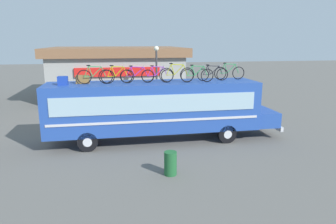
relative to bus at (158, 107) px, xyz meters
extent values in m
plane|color=#605E59|center=(-0.21, 0.00, -1.82)|extent=(120.00, 120.00, 0.00)
cube|color=#23479E|center=(-0.21, 0.00, 0.05)|extent=(10.77, 2.42, 2.46)
cube|color=#23479E|center=(5.81, 0.00, -0.79)|extent=(1.28, 2.23, 0.78)
cube|color=#99B7C6|center=(-0.21, -1.23, 0.40)|extent=(9.91, 0.04, 0.87)
cube|color=#99B7C6|center=(-0.21, 1.23, 0.40)|extent=(9.91, 0.04, 0.87)
cube|color=silver|center=(-0.21, -1.23, -0.44)|extent=(10.34, 0.03, 0.12)
cube|color=silver|center=(-0.21, 1.23, -0.44)|extent=(10.34, 0.03, 0.12)
cube|color=silver|center=(6.51, 0.00, -1.26)|extent=(0.16, 2.30, 0.24)
cylinder|color=black|center=(3.45, -1.07, -1.34)|extent=(0.96, 0.28, 0.96)
cylinder|color=silver|center=(3.45, -1.07, -1.34)|extent=(0.43, 0.30, 0.43)
cylinder|color=black|center=(3.45, 1.07, -1.34)|extent=(0.96, 0.28, 0.96)
cylinder|color=silver|center=(3.45, 1.07, -1.34)|extent=(0.43, 0.30, 0.43)
cylinder|color=black|center=(-3.55, -1.07, -1.34)|extent=(0.96, 0.28, 0.96)
cylinder|color=silver|center=(-3.55, -1.07, -1.34)|extent=(0.43, 0.30, 0.43)
cylinder|color=black|center=(-3.55, 1.07, -1.34)|extent=(0.96, 0.28, 0.96)
cylinder|color=silver|center=(-3.55, 1.07, -1.34)|extent=(0.43, 0.30, 0.43)
cube|color=#193899|center=(-4.60, -0.16, 1.49)|extent=(0.46, 0.37, 0.41)
cube|color=olive|center=(-3.71, 0.22, 1.49)|extent=(0.64, 0.35, 0.41)
torus|color=black|center=(-3.60, -0.06, 1.63)|extent=(0.70, 0.04, 0.70)
torus|color=black|center=(-2.57, -0.06, 1.63)|extent=(0.70, 0.04, 0.70)
cylinder|color=green|center=(-3.29, -0.06, 1.90)|extent=(0.20, 0.04, 0.50)
cylinder|color=green|center=(-2.99, -0.06, 1.88)|extent=(0.48, 0.04, 0.48)
cylinder|color=green|center=(-3.07, -0.06, 2.13)|extent=(0.62, 0.04, 0.07)
cylinder|color=green|center=(-3.41, -0.06, 1.64)|extent=(0.39, 0.03, 0.05)
cylinder|color=green|center=(-3.49, -0.06, 1.89)|extent=(0.25, 0.03, 0.52)
cylinder|color=green|center=(-2.67, -0.06, 1.87)|extent=(0.21, 0.03, 0.49)
cylinder|color=silver|center=(-2.76, -0.06, 2.16)|extent=(0.03, 0.44, 0.03)
ellipsoid|color=black|center=(-3.38, -0.06, 2.18)|extent=(0.20, 0.08, 0.06)
torus|color=black|center=(-2.48, -0.09, 1.63)|extent=(0.69, 0.04, 0.69)
torus|color=black|center=(-1.52, -0.09, 1.63)|extent=(0.69, 0.04, 0.69)
cylinder|color=#B2B20C|center=(-2.20, -0.09, 1.89)|extent=(0.19, 0.04, 0.49)
cylinder|color=#B2B20C|center=(-1.91, -0.09, 1.87)|extent=(0.45, 0.04, 0.47)
cylinder|color=#B2B20C|center=(-1.98, -0.09, 2.11)|extent=(0.58, 0.04, 0.07)
cylinder|color=#B2B20C|center=(-2.30, -0.09, 1.64)|extent=(0.37, 0.03, 0.05)
cylinder|color=#B2B20C|center=(-2.38, -0.09, 1.88)|extent=(0.24, 0.03, 0.51)
cylinder|color=#B2B20C|center=(-1.61, -0.09, 1.86)|extent=(0.20, 0.03, 0.48)
cylinder|color=silver|center=(-1.69, -0.09, 2.14)|extent=(0.03, 0.44, 0.03)
ellipsoid|color=black|center=(-2.27, -0.09, 2.17)|extent=(0.20, 0.08, 0.06)
torus|color=black|center=(-1.56, 0.07, 1.61)|extent=(0.65, 0.04, 0.65)
torus|color=black|center=(-0.49, 0.07, 1.61)|extent=(0.65, 0.04, 0.65)
cylinder|color=purple|center=(-1.24, 0.07, 1.85)|extent=(0.21, 0.04, 0.46)
cylinder|color=purple|center=(-0.92, 0.07, 1.84)|extent=(0.50, 0.04, 0.45)
cylinder|color=purple|center=(-1.00, 0.07, 2.06)|extent=(0.65, 0.04, 0.07)
cylinder|color=purple|center=(-1.36, 0.07, 1.62)|extent=(0.41, 0.03, 0.05)
cylinder|color=purple|center=(-1.45, 0.07, 1.84)|extent=(0.26, 0.03, 0.48)
cylinder|color=purple|center=(-0.58, 0.07, 1.83)|extent=(0.22, 0.03, 0.45)
cylinder|color=silver|center=(-0.68, 0.07, 2.10)|extent=(0.03, 0.44, 0.03)
ellipsoid|color=black|center=(-1.33, 0.07, 2.12)|extent=(0.20, 0.08, 0.06)
torus|color=black|center=(-0.50, -0.06, 1.61)|extent=(0.65, 0.04, 0.65)
torus|color=black|center=(0.50, -0.06, 1.61)|extent=(0.65, 0.04, 0.65)
cylinder|color=purple|center=(-0.20, -0.06, 1.86)|extent=(0.19, 0.04, 0.46)
cylinder|color=purple|center=(0.10, -0.06, 1.84)|extent=(0.46, 0.04, 0.45)
cylinder|color=purple|center=(0.02, -0.06, 2.07)|extent=(0.60, 0.04, 0.07)
cylinder|color=purple|center=(-0.31, -0.06, 1.62)|extent=(0.38, 0.03, 0.05)
cylinder|color=purple|center=(-0.39, -0.06, 1.85)|extent=(0.24, 0.03, 0.48)
cylinder|color=purple|center=(0.41, -0.06, 1.83)|extent=(0.21, 0.03, 0.45)
cylinder|color=silver|center=(0.32, -0.06, 2.10)|extent=(0.03, 0.44, 0.03)
ellipsoid|color=black|center=(-0.28, -0.06, 2.12)|extent=(0.20, 0.08, 0.06)
torus|color=black|center=(0.44, -0.20, 1.65)|extent=(0.74, 0.04, 0.74)
torus|color=black|center=(1.51, -0.20, 1.65)|extent=(0.74, 0.04, 0.74)
cylinder|color=#B2B20C|center=(0.76, -0.20, 1.93)|extent=(0.21, 0.04, 0.53)
cylinder|color=#B2B20C|center=(1.08, -0.20, 1.92)|extent=(0.50, 0.04, 0.51)
cylinder|color=#B2B20C|center=(1.00, -0.20, 2.18)|extent=(0.64, 0.04, 0.07)
cylinder|color=#B2B20C|center=(0.64, -0.20, 1.66)|extent=(0.41, 0.03, 0.05)
cylinder|color=#B2B20C|center=(0.56, -0.20, 1.92)|extent=(0.26, 0.03, 0.55)
cylinder|color=#B2B20C|center=(1.41, -0.20, 1.91)|extent=(0.22, 0.03, 0.52)
cylinder|color=silver|center=(1.32, -0.20, 2.21)|extent=(0.03, 0.44, 0.03)
ellipsoid|color=black|center=(0.67, -0.20, 2.24)|extent=(0.20, 0.08, 0.06)
torus|color=black|center=(1.48, -0.34, 1.62)|extent=(0.68, 0.04, 0.68)
torus|color=black|center=(2.53, -0.34, 1.62)|extent=(0.68, 0.04, 0.68)
cylinder|color=green|center=(1.79, -0.34, 1.88)|extent=(0.20, 0.04, 0.48)
cylinder|color=green|center=(2.11, -0.34, 1.86)|extent=(0.49, 0.04, 0.46)
cylinder|color=green|center=(2.03, -0.34, 2.09)|extent=(0.63, 0.04, 0.07)
cylinder|color=green|center=(1.68, -0.34, 1.63)|extent=(0.40, 0.03, 0.05)
cylinder|color=green|center=(1.59, -0.34, 1.87)|extent=(0.26, 0.03, 0.50)
cylinder|color=green|center=(2.44, -0.34, 1.85)|extent=(0.22, 0.03, 0.47)
cylinder|color=silver|center=(2.34, -0.34, 2.13)|extent=(0.03, 0.44, 0.03)
ellipsoid|color=black|center=(1.71, -0.34, 2.15)|extent=(0.20, 0.08, 0.06)
torus|color=black|center=(2.45, 0.11, 1.61)|extent=(0.65, 0.04, 0.65)
torus|color=black|center=(3.51, 0.11, 1.61)|extent=(0.65, 0.04, 0.65)
cylinder|color=black|center=(2.77, 0.11, 1.85)|extent=(0.20, 0.04, 0.46)
cylinder|color=black|center=(3.09, 0.11, 1.83)|extent=(0.49, 0.04, 0.44)
cylinder|color=black|center=(3.00, 0.11, 2.06)|extent=(0.64, 0.04, 0.07)
cylinder|color=black|center=(2.65, 0.11, 1.62)|extent=(0.40, 0.03, 0.05)
cylinder|color=black|center=(2.57, 0.11, 1.84)|extent=(0.26, 0.03, 0.48)
cylinder|color=black|center=(3.42, 0.11, 1.82)|extent=(0.22, 0.03, 0.45)
cylinder|color=silver|center=(3.32, 0.11, 2.09)|extent=(0.03, 0.44, 0.03)
ellipsoid|color=black|center=(2.68, 0.11, 2.11)|extent=(0.20, 0.08, 0.06)
torus|color=black|center=(3.51, 0.42, 1.63)|extent=(0.69, 0.04, 0.69)
torus|color=black|center=(4.55, 0.42, 1.63)|extent=(0.69, 0.04, 0.69)
cylinder|color=green|center=(3.83, 0.42, 1.89)|extent=(0.20, 0.04, 0.50)
cylinder|color=green|center=(4.14, 0.42, 1.88)|extent=(0.48, 0.04, 0.48)
cylinder|color=green|center=(4.05, 0.42, 2.12)|extent=(0.62, 0.04, 0.07)
cylinder|color=green|center=(3.71, 0.42, 1.64)|extent=(0.40, 0.03, 0.05)
cylinder|color=green|center=(3.63, 0.42, 1.88)|extent=(0.25, 0.03, 0.52)
cylinder|color=green|center=(4.46, 0.42, 1.87)|extent=(0.22, 0.03, 0.48)
cylinder|color=silver|center=(4.37, 0.42, 2.15)|extent=(0.03, 0.44, 0.03)
ellipsoid|color=black|center=(3.74, 0.42, 2.17)|extent=(0.20, 0.08, 0.06)
cube|color=#9E9E99|center=(-1.77, 14.11, 0.10)|extent=(11.16, 9.27, 3.84)
cube|color=brown|center=(-1.77, 14.11, 2.39)|extent=(12.05, 10.01, 0.75)
cube|color=red|center=(-1.77, 9.37, 0.95)|extent=(6.70, 0.16, 0.70)
cylinder|color=#1E592D|center=(-0.17, -4.41, -1.34)|extent=(0.50, 0.50, 0.95)
cylinder|color=#38383D|center=(0.96, 6.78, 0.44)|extent=(0.14, 0.14, 4.52)
sphere|color=#F2EDCC|center=(0.96, 6.78, 2.81)|extent=(0.36, 0.36, 0.36)
camera|label=1|loc=(-2.33, -15.56, 3.34)|focal=33.06mm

